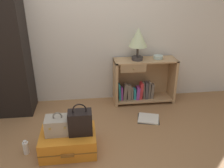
{
  "coord_description": "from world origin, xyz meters",
  "views": [
    {
      "loc": [
        -0.05,
        -2.02,
        1.8
      ],
      "look_at": [
        0.29,
        0.77,
        0.55
      ],
      "focal_mm": 37.27,
      "sensor_mm": 36.0,
      "label": 1
    }
  ],
  "objects_px": {
    "table_lamp": "(138,39)",
    "bottle": "(26,148)",
    "suitcase_large": "(69,142)",
    "handbag": "(80,122)",
    "open_book_on_floor": "(148,119)",
    "bookshelf": "(142,82)",
    "train_case": "(58,125)",
    "bowl": "(158,57)"
  },
  "relations": [
    {
      "from": "table_lamp",
      "to": "bowl",
      "type": "xyz_separation_m",
      "value": [
        0.33,
        0.02,
        -0.29
      ]
    },
    {
      "from": "bowl",
      "to": "train_case",
      "type": "height_order",
      "value": "bowl"
    },
    {
      "from": "suitcase_large",
      "to": "open_book_on_floor",
      "type": "height_order",
      "value": "suitcase_large"
    },
    {
      "from": "table_lamp",
      "to": "open_book_on_floor",
      "type": "relative_size",
      "value": 1.34
    },
    {
      "from": "suitcase_large",
      "to": "handbag",
      "type": "bearing_deg",
      "value": -5.45
    },
    {
      "from": "bookshelf",
      "to": "open_book_on_floor",
      "type": "height_order",
      "value": "bookshelf"
    },
    {
      "from": "train_case",
      "to": "handbag",
      "type": "height_order",
      "value": "handbag"
    },
    {
      "from": "train_case",
      "to": "open_book_on_floor",
      "type": "distance_m",
      "value": 1.33
    },
    {
      "from": "table_lamp",
      "to": "suitcase_large",
      "type": "relative_size",
      "value": 0.76
    },
    {
      "from": "table_lamp",
      "to": "bottle",
      "type": "relative_size",
      "value": 2.79
    },
    {
      "from": "bowl",
      "to": "bottle",
      "type": "bearing_deg",
      "value": -149.22
    },
    {
      "from": "table_lamp",
      "to": "handbag",
      "type": "distance_m",
      "value": 1.54
    },
    {
      "from": "bookshelf",
      "to": "suitcase_large",
      "type": "distance_m",
      "value": 1.57
    },
    {
      "from": "suitcase_large",
      "to": "train_case",
      "type": "relative_size",
      "value": 2.2
    },
    {
      "from": "bookshelf",
      "to": "handbag",
      "type": "relative_size",
      "value": 2.59
    },
    {
      "from": "bottle",
      "to": "bookshelf",
      "type": "bearing_deg",
      "value": 34.32
    },
    {
      "from": "bowl",
      "to": "bookshelf",
      "type": "bearing_deg",
      "value": -179.64
    },
    {
      "from": "suitcase_large",
      "to": "train_case",
      "type": "xyz_separation_m",
      "value": [
        -0.1,
        0.02,
        0.22
      ]
    },
    {
      "from": "open_book_on_floor",
      "to": "bookshelf",
      "type": "bearing_deg",
      "value": 87.79
    },
    {
      "from": "bookshelf",
      "to": "table_lamp",
      "type": "distance_m",
      "value": 0.7
    },
    {
      "from": "bookshelf",
      "to": "bottle",
      "type": "distance_m",
      "value": 1.94
    },
    {
      "from": "suitcase_large",
      "to": "open_book_on_floor",
      "type": "bearing_deg",
      "value": 26.03
    },
    {
      "from": "bowl",
      "to": "handbag",
      "type": "distance_m",
      "value": 1.67
    },
    {
      "from": "open_book_on_floor",
      "to": "bottle",
      "type": "bearing_deg",
      "value": -161.46
    },
    {
      "from": "bookshelf",
      "to": "handbag",
      "type": "xyz_separation_m",
      "value": [
        -0.97,
        -1.11,
        0.05
      ]
    },
    {
      "from": "bottle",
      "to": "open_book_on_floor",
      "type": "distance_m",
      "value": 1.66
    },
    {
      "from": "table_lamp",
      "to": "suitcase_large",
      "type": "bearing_deg",
      "value": -133.44
    },
    {
      "from": "bottle",
      "to": "suitcase_large",
      "type": "bearing_deg",
      "value": -0.69
    },
    {
      "from": "table_lamp",
      "to": "suitcase_large",
      "type": "distance_m",
      "value": 1.74
    },
    {
      "from": "bookshelf",
      "to": "handbag",
      "type": "bearing_deg",
      "value": -131.11
    },
    {
      "from": "suitcase_large",
      "to": "train_case",
      "type": "distance_m",
      "value": 0.24
    },
    {
      "from": "train_case",
      "to": "bookshelf",
      "type": "bearing_deg",
      "value": 41.53
    },
    {
      "from": "table_lamp",
      "to": "train_case",
      "type": "height_order",
      "value": "table_lamp"
    },
    {
      "from": "bowl",
      "to": "suitcase_large",
      "type": "xyz_separation_m",
      "value": [
        -1.35,
        -1.09,
        -0.62
      ]
    },
    {
      "from": "handbag",
      "to": "bookshelf",
      "type": "bearing_deg",
      "value": 48.89
    },
    {
      "from": "table_lamp",
      "to": "suitcase_large",
      "type": "xyz_separation_m",
      "value": [
        -1.02,
        -1.07,
        -0.91
      ]
    },
    {
      "from": "handbag",
      "to": "train_case",
      "type": "bearing_deg",
      "value": 171.54
    },
    {
      "from": "train_case",
      "to": "bottle",
      "type": "relative_size",
      "value": 1.66
    },
    {
      "from": "bookshelf",
      "to": "suitcase_large",
      "type": "height_order",
      "value": "bookshelf"
    },
    {
      "from": "suitcase_large",
      "to": "handbag",
      "type": "distance_m",
      "value": 0.3
    },
    {
      "from": "open_book_on_floor",
      "to": "suitcase_large",
      "type": "bearing_deg",
      "value": -153.97
    },
    {
      "from": "table_lamp",
      "to": "bottle",
      "type": "bearing_deg",
      "value": -144.49
    }
  ]
}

